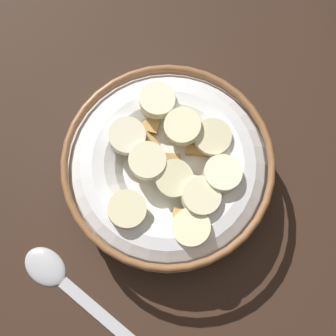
% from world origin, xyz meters
% --- Properties ---
extents(ground_plane, '(0.98, 0.98, 0.02)m').
position_xyz_m(ground_plane, '(0.00, 0.00, -0.01)').
color(ground_plane, '#332116').
extents(cereal_bowl, '(0.17, 0.17, 0.06)m').
position_xyz_m(cereal_bowl, '(0.00, 0.00, 0.03)').
color(cereal_bowl, white).
rests_on(cereal_bowl, ground_plane).
extents(spoon, '(0.16, 0.06, 0.01)m').
position_xyz_m(spoon, '(-0.04, -0.12, 0.00)').
color(spoon, '#B7B7BC').
rests_on(spoon, ground_plane).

